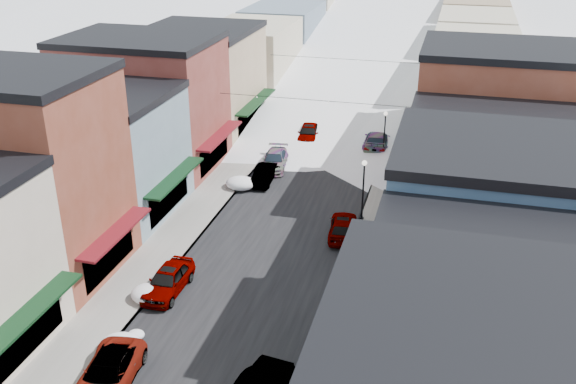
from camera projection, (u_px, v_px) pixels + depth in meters
The scene contains 30 objects.
road at pixel (354, 105), 71.63m from camera, with size 10.00×160.00×0.01m, color black.
sidewalk_left at pixel (297, 100), 73.13m from camera, with size 3.20×160.00×0.15m, color gray.
sidewalk_right at pixel (414, 109), 70.07m from camera, with size 3.20×160.00×0.15m, color gray.
curb_left at pixel (310, 101), 72.77m from camera, with size 0.10×160.00×0.15m, color slate.
curb_right at pixel (399, 107), 70.43m from camera, with size 0.10×160.00×0.15m, color slate.
bldg_l_brick_near at pixel (16, 174), 37.46m from camera, with size 12.30×8.20×12.50m.
bldg_l_grayblue at pixel (101, 152), 45.55m from camera, with size 11.30×9.20×9.00m.
bldg_l_brick_far at pixel (144, 103), 53.28m from camera, with size 13.30×9.20×11.00m.
bldg_l_tan at pixel (201, 80), 62.06m from camera, with size 11.30×11.20×10.00m.
bldg_r_green at pixel (495, 365), 24.38m from camera, with size 11.30×9.20×9.50m.
bldg_r_blue at pixel (491, 242), 32.09m from camera, with size 11.30×9.20×10.50m.
bldg_r_cream at pixel (494, 186), 40.20m from camera, with size 12.30×9.20×9.00m.
bldg_r_brick_far at pixel (500, 124), 47.48m from camera, with size 13.30×9.20×11.50m.
bldg_r_tan at pixel (483, 99), 56.92m from camera, with size 11.30×11.20×9.50m.
distant_blocks at pixel (382, 31), 90.20m from camera, with size 34.00×55.00×8.00m.
overhead_cables at pixel (334, 77), 58.06m from camera, with size 16.40×15.04×0.04m.
car_white_suv at pixel (108, 374), 29.89m from camera, with size 2.36×5.11×1.42m, color #BDBDBF.
car_silver_sedan at pixel (168, 280), 37.19m from camera, with size 1.83×4.56×1.55m, color #929399.
car_dark_hatch at pixel (264, 175), 51.68m from camera, with size 1.42×4.09×1.35m, color black.
car_silver_wagon at pixel (275, 160), 54.51m from camera, with size 1.97×4.84×1.41m, color #96989E.
car_gray_suv at pixel (343, 226), 43.34m from camera, with size 1.79×4.46×1.52m, color #A1A5AA.
car_black_sedan at pixel (377, 141), 58.50m from camera, with size 2.32×5.71×1.66m, color black.
car_lane_silver at pixel (309, 133), 60.48m from camera, with size 1.95×4.84×1.65m, color #A8AAB1.
car_lane_white at pixel (379, 76), 80.70m from camera, with size 2.22×4.82×1.34m, color #B8B8BA.
trash_can at pixel (329, 310), 34.79m from camera, with size 0.51×0.51×0.87m.
streetlamp_near at pixel (364, 182), 44.56m from camera, with size 0.37×0.37×4.46m.
streetlamp_far at pixel (385, 129), 55.30m from camera, with size 0.36×0.36×4.27m.
snow_pile_near at pixel (122, 344), 32.37m from camera, with size 2.12×2.51×0.90m.
snow_pile_mid at pixel (151, 293), 36.50m from camera, with size 2.22×2.57×0.94m.
snow_pile_far at pixel (241, 183), 50.65m from camera, with size 2.36×2.65×1.00m.
Camera 1 is at (10.52, -8.81, 20.87)m, focal length 40.00 mm.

